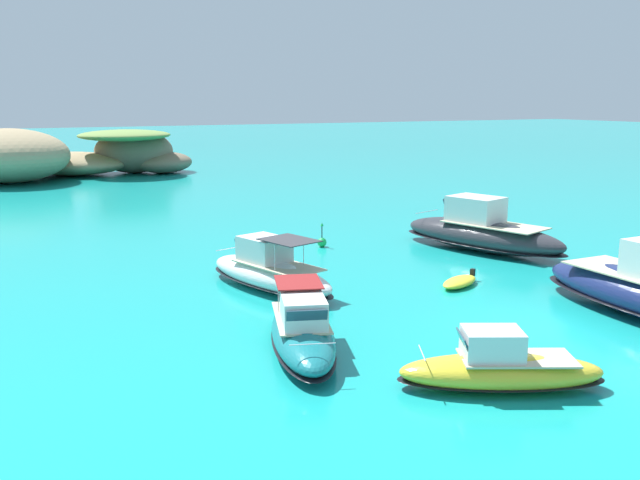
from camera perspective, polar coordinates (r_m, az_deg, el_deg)
ground_plane at (r=27.82m, az=16.74°, el=-7.23°), size 400.00×400.00×0.00m
islet_small at (r=84.60m, az=-16.67°, el=6.79°), size 23.12×16.27×5.22m
motorboat_white at (r=32.17m, az=-4.21°, el=-2.66°), size 4.71×8.60×2.58m
motorboat_teal at (r=24.32m, az=-1.46°, el=-7.69°), size 4.26×7.45×2.24m
motorboat_charcoal at (r=41.26m, az=13.24°, el=0.59°), size 6.24×11.13×3.14m
motorboat_yellow at (r=22.15m, az=14.72°, el=-10.31°), size 6.61×4.53×1.90m
dinghy_tender at (r=33.35m, az=11.51°, el=-3.41°), size 2.82×2.12×0.58m
channel_buoy at (r=41.23m, az=0.16°, el=-0.11°), size 0.56×0.56×1.48m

